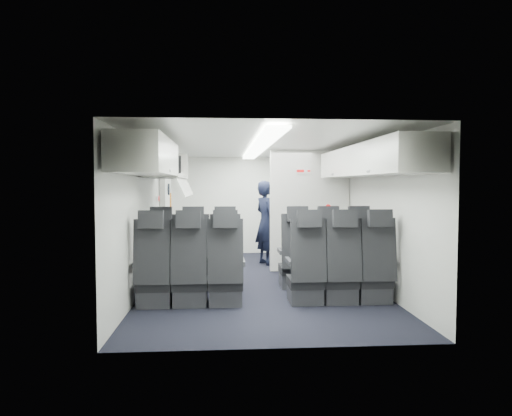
{
  "coord_description": "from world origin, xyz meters",
  "views": [
    {
      "loc": [
        -0.54,
        -7.2,
        1.55
      ],
      "look_at": [
        0.0,
        0.4,
        1.15
      ],
      "focal_mm": 32.0,
      "sensor_mm": 36.0,
      "label": 1
    }
  ],
  "objects": [
    {
      "name": "overhead_bin_right_rear",
      "position": [
        1.4,
        -2.0,
        1.86
      ],
      "size": [
        0.53,
        1.8,
        0.4
      ],
      "color": "white",
      "rests_on": "cabin_shell"
    },
    {
      "name": "cabin_shell",
      "position": [
        0.0,
        0.0,
        1.12
      ],
      "size": [
        3.41,
        6.01,
        2.16
      ],
      "color": "black",
      "rests_on": "ground"
    },
    {
      "name": "carry_on_bag",
      "position": [
        -1.38,
        -0.57,
        1.83
      ],
      "size": [
        0.47,
        0.38,
        0.25
      ],
      "primitive_type": "cube",
      "rotation": [
        0.0,
        0.0,
        0.25
      ],
      "color": "black",
      "rests_on": "overhead_bin_left_front_open"
    },
    {
      "name": "papers",
      "position": [
        0.46,
        1.5,
        0.99
      ],
      "size": [
        0.17,
        0.12,
        0.13
      ],
      "primitive_type": "cube",
      "rotation": [
        0.0,
        0.0,
        0.58
      ],
      "color": "white",
      "rests_on": "flight_attendant"
    },
    {
      "name": "overhead_bin_right_front",
      "position": [
        1.4,
        -0.25,
        1.86
      ],
      "size": [
        0.53,
        1.7,
        0.4
      ],
      "color": "white",
      "rests_on": "cabin_shell"
    },
    {
      "name": "seat_row_front",
      "position": [
        -0.0,
        -0.53,
        0.4
      ],
      "size": [
        3.33,
        0.56,
        1.24
      ],
      "color": "black",
      "rests_on": "cabin_shell"
    },
    {
      "name": "bulkhead_partition",
      "position": [
        0.98,
        0.8,
        1.08
      ],
      "size": [
        1.4,
        0.15,
        2.13
      ],
      "color": "silver",
      "rests_on": "cabin_shell"
    },
    {
      "name": "boarding_door",
      "position": [
        -1.64,
        1.55,
        0.95
      ],
      "size": [
        0.12,
        1.27,
        1.86
      ],
      "color": "silver",
      "rests_on": "cabin_shell"
    },
    {
      "name": "seat_row_mid",
      "position": [
        -0.0,
        -1.43,
        0.4
      ],
      "size": [
        3.33,
        0.56,
        1.24
      ],
      "color": "black",
      "rests_on": "cabin_shell"
    },
    {
      "name": "overhead_bin_left_front_open",
      "position": [
        -1.44,
        -0.25,
        1.74
      ],
      "size": [
        0.64,
        1.7,
        0.72
      ],
      "color": "#9E9E93",
      "rests_on": "cabin_shell"
    },
    {
      "name": "overhead_bin_left_rear",
      "position": [
        -1.4,
        -2.0,
        1.86
      ],
      "size": [
        0.53,
        1.8,
        0.4
      ],
      "color": "white",
      "rests_on": "cabin_shell"
    },
    {
      "name": "flight_attendant",
      "position": [
        0.27,
        1.55,
        0.81
      ],
      "size": [
        0.59,
        0.7,
        1.62
      ],
      "primitive_type": "imported",
      "rotation": [
        0.0,
        0.0,
        1.99
      ],
      "color": "black",
      "rests_on": "ground"
    },
    {
      "name": "galley_unit",
      "position": [
        0.95,
        2.72,
        0.95
      ],
      "size": [
        0.85,
        0.52,
        1.9
      ],
      "color": "#939399",
      "rests_on": "cabin_shell"
    }
  ]
}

